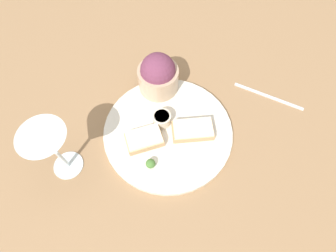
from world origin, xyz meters
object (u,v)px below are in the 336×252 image
object	(u,v)px
salad_bowl	(158,75)
fork	(268,96)
cheese_toast_near	(193,130)
cheese_toast_far	(144,139)
sauce_ramekin	(162,118)
wine_glass	(49,144)

from	to	relation	value
salad_bowl	fork	size ratio (longest dim) A/B	0.77
cheese_toast_near	fork	bearing A→B (deg)	-171.66
cheese_toast_far	salad_bowl	bearing A→B (deg)	-121.19
fork	sauce_ramekin	bearing A→B (deg)	-3.64
salad_bowl	fork	world-z (taller)	salad_bowl
wine_glass	fork	distance (m)	0.55
cheese_toast_near	cheese_toast_far	xyz separation A→B (m)	(0.12, -0.02, 0.00)
cheese_toast_far	sauce_ramekin	bearing A→B (deg)	-147.75
cheese_toast_near	fork	size ratio (longest dim) A/B	0.76
salad_bowl	cheese_toast_far	distance (m)	0.17
salad_bowl	wine_glass	bearing A→B (deg)	25.63
cheese_toast_far	wine_glass	size ratio (longest dim) A/B	0.57
cheese_toast_near	cheese_toast_far	distance (m)	0.12
cheese_toast_near	fork	world-z (taller)	cheese_toast_near
sauce_ramekin	fork	world-z (taller)	sauce_ramekin
cheese_toast_near	sauce_ramekin	bearing A→B (deg)	-42.11
sauce_ramekin	wine_glass	bearing A→B (deg)	5.72
cheese_toast_far	fork	bearing A→B (deg)	-177.22
sauce_ramekin	cheese_toast_near	size ratio (longest dim) A/B	0.41
sauce_ramekin	wine_glass	distance (m)	0.25
sauce_ramekin	wine_glass	size ratio (longest dim) A/B	0.29
sauce_ramekin	wine_glass	xyz separation A→B (m)	(0.24, 0.02, 0.08)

